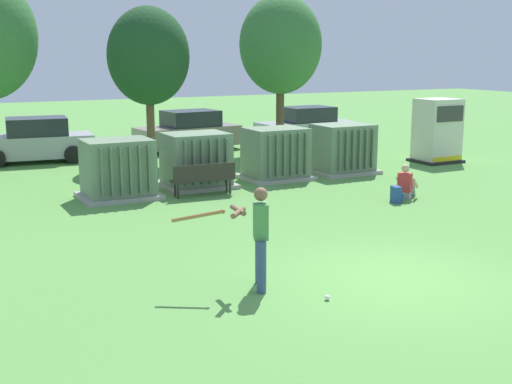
{
  "coord_description": "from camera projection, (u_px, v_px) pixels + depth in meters",
  "views": [
    {
      "loc": [
        -7.28,
        -8.79,
        3.9
      ],
      "look_at": [
        -0.92,
        3.5,
        1.0
      ],
      "focal_mm": 46.51,
      "sensor_mm": 36.0,
      "label": 1
    }
  ],
  "objects": [
    {
      "name": "ground_plane",
      "position": [
        393.0,
        278.0,
        11.72
      ],
      "size": [
        96.0,
        96.0,
        0.0
      ],
      "primitive_type": "plane",
      "color": "#5B9947"
    },
    {
      "name": "transformer_west",
      "position": [
        118.0,
        170.0,
        18.07
      ],
      "size": [
        2.1,
        1.7,
        1.62
      ],
      "color": "#9E9B93",
      "rests_on": "ground"
    },
    {
      "name": "transformer_mid_west",
      "position": [
        196.0,
        161.0,
        19.52
      ],
      "size": [
        2.1,
        1.7,
        1.62
      ],
      "color": "#9E9B93",
      "rests_on": "ground"
    },
    {
      "name": "transformer_mid_east",
      "position": [
        276.0,
        154.0,
        20.81
      ],
      "size": [
        2.1,
        1.7,
        1.62
      ],
      "color": "#9E9B93",
      "rests_on": "ground"
    },
    {
      "name": "transformer_east",
      "position": [
        343.0,
        149.0,
        21.89
      ],
      "size": [
        2.1,
        1.7,
        1.62
      ],
      "color": "#9E9B93",
      "rests_on": "ground"
    },
    {
      "name": "generator_enclosure",
      "position": [
        437.0,
        131.0,
        24.05
      ],
      "size": [
        1.6,
        1.4,
        2.3
      ],
      "color": "#262626",
      "rests_on": "ground"
    },
    {
      "name": "park_bench",
      "position": [
        204.0,
        177.0,
        18.37
      ],
      "size": [
        1.82,
        0.51,
        0.92
      ],
      "color": "#2D2823",
      "rests_on": "ground"
    },
    {
      "name": "batter",
      "position": [
        257.0,
        232.0,
        11.05
      ],
      "size": [
        1.55,
        0.94,
        1.74
      ],
      "color": "#384C75",
      "rests_on": "ground"
    },
    {
      "name": "sports_ball",
      "position": [
        327.0,
        298.0,
        10.67
      ],
      "size": [
        0.09,
        0.09,
        0.09
      ],
      "primitive_type": "sphere",
      "color": "white",
      "rests_on": "ground"
    },
    {
      "name": "seated_spectator",
      "position": [
        406.0,
        185.0,
        18.12
      ],
      "size": [
        0.78,
        0.68,
        0.96
      ],
      "color": "gray",
      "rests_on": "ground"
    },
    {
      "name": "backpack",
      "position": [
        396.0,
        195.0,
        17.63
      ],
      "size": [
        0.33,
        0.36,
        0.44
      ],
      "color": "#264C8C",
      "rests_on": "ground"
    },
    {
      "name": "tree_center_left",
      "position": [
        148.0,
        56.0,
        23.31
      ],
      "size": [
        2.9,
        2.9,
        5.53
      ],
      "color": "brown",
      "rests_on": "ground"
    },
    {
      "name": "tree_center_right",
      "position": [
        281.0,
        45.0,
        25.79
      ],
      "size": [
        3.22,
        3.22,
        6.15
      ],
      "color": "brown",
      "rests_on": "ground"
    },
    {
      "name": "parked_car_left_of_center",
      "position": [
        34.0,
        141.0,
        24.14
      ],
      "size": [
        4.36,
        2.27,
        1.62
      ],
      "color": "#B2B2B7",
      "rests_on": "ground"
    },
    {
      "name": "parked_car_right_of_center",
      "position": [
        189.0,
        132.0,
        27.08
      ],
      "size": [
        4.34,
        2.22,
        1.62
      ],
      "color": "gray",
      "rests_on": "ground"
    },
    {
      "name": "parked_car_rightmost",
      "position": [
        305.0,
        127.0,
        28.99
      ],
      "size": [
        4.22,
        1.96,
        1.62
      ],
      "color": "#B2B2B7",
      "rests_on": "ground"
    }
  ]
}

